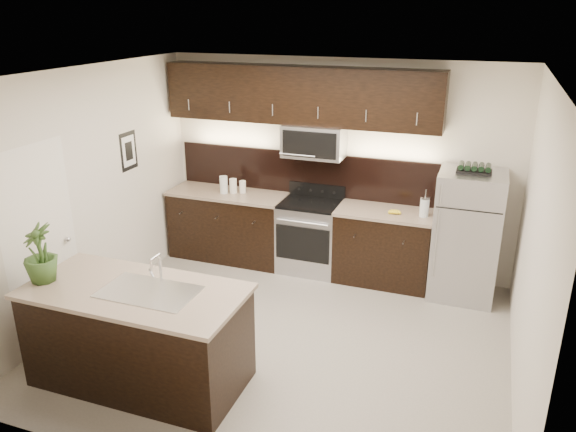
% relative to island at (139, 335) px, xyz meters
% --- Properties ---
extents(ground, '(4.50, 4.50, 0.00)m').
position_rel_island_xyz_m(ground, '(0.98, 1.09, -0.47)').
color(ground, gray).
rests_on(ground, ground).
extents(room_walls, '(4.52, 4.02, 2.71)m').
position_rel_island_xyz_m(room_walls, '(0.87, 1.05, 1.22)').
color(room_walls, beige).
rests_on(room_walls, ground).
extents(counter_run, '(3.51, 0.65, 0.94)m').
position_rel_island_xyz_m(counter_run, '(0.53, 2.78, -0.00)').
color(counter_run, black).
rests_on(counter_run, ground).
extents(upper_fixtures, '(3.49, 0.40, 1.66)m').
position_rel_island_xyz_m(upper_fixtures, '(0.55, 2.93, 1.67)').
color(upper_fixtures, black).
rests_on(upper_fixtures, counter_run).
extents(island, '(1.96, 0.96, 0.94)m').
position_rel_island_xyz_m(island, '(0.00, 0.00, 0.00)').
color(island, black).
rests_on(island, ground).
extents(sink_faucet, '(0.84, 0.50, 0.28)m').
position_rel_island_xyz_m(sink_faucet, '(0.15, 0.01, 0.48)').
color(sink_faucet, silver).
rests_on(sink_faucet, island).
extents(refrigerator, '(0.74, 0.67, 1.53)m').
position_rel_island_xyz_m(refrigerator, '(2.66, 2.72, 0.29)').
color(refrigerator, '#B2B2B7').
rests_on(refrigerator, ground).
extents(wine_rack, '(0.38, 0.23, 0.09)m').
position_rel_island_xyz_m(wine_rack, '(2.66, 2.72, 1.10)').
color(wine_rack, black).
rests_on(wine_rack, refrigerator).
extents(plant, '(0.39, 0.39, 0.54)m').
position_rel_island_xyz_m(plant, '(-0.86, -0.13, 0.74)').
color(plant, '#315020').
rests_on(plant, island).
extents(canisters, '(0.33, 0.19, 0.23)m').
position_rel_island_xyz_m(canisters, '(-0.37, 2.77, 0.57)').
color(canisters, silver).
rests_on(canisters, counter_run).
extents(french_press, '(0.11, 0.11, 0.32)m').
position_rel_island_xyz_m(french_press, '(2.15, 2.73, 0.59)').
color(french_press, silver).
rests_on(french_press, counter_run).
extents(bananas, '(0.18, 0.15, 0.05)m').
position_rel_island_xyz_m(bananas, '(1.77, 2.70, 0.49)').
color(bananas, gold).
rests_on(bananas, counter_run).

